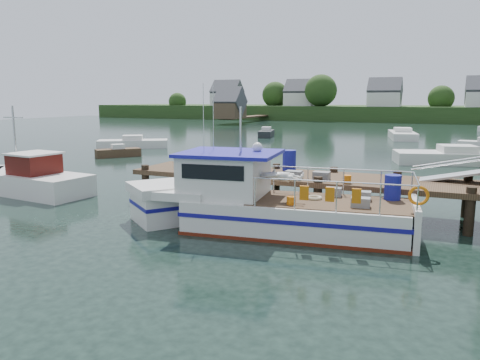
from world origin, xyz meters
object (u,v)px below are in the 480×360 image
at_px(dock, 456,161).
at_px(lobster_boat, 260,204).
at_px(moored_a, 133,143).
at_px(moored_e, 266,133).
at_px(moored_c, 457,157).
at_px(moored_d, 402,135).
at_px(work_boat, 24,179).
at_px(moored_rowboat, 118,152).

xyz_separation_m(dock, lobster_boat, (-5.97, -3.32, -1.35)).
bearing_deg(moored_a, dock, -45.07).
xyz_separation_m(moored_a, moored_e, (6.71, 16.44, 0.01)).
bearing_deg(moored_e, moored_c, -62.51).
bearing_deg(moored_c, dock, -97.13).
bearing_deg(moored_e, lobster_boat, -93.02).
xyz_separation_m(dock, moored_d, (-4.70, 36.73, -1.78)).
xyz_separation_m(work_boat, moored_e, (-0.99, 35.35, -0.22)).
height_order(dock, moored_d, dock).
relative_size(moored_rowboat, moored_d, 0.43).
bearing_deg(moored_a, moored_rowboat, -75.41).
relative_size(moored_rowboat, moored_c, 0.39).
relative_size(dock, moored_d, 2.17).
distance_m(work_boat, moored_rowboat, 13.88).
bearing_deg(moored_d, work_boat, -90.49).
relative_size(lobster_boat, moored_e, 2.35).
relative_size(moored_rowboat, moored_e, 0.75).
relative_size(moored_a, moored_d, 0.83).
distance_m(moored_c, moored_d, 20.26).
bearing_deg(moored_d, dock, -63.60).
bearing_deg(moored_a, moored_c, -11.77).
bearing_deg(work_boat, moored_d, 76.19).
relative_size(dock, moored_rowboat, 5.04).
height_order(moored_a, moored_e, moored_e).
distance_m(dock, lobster_boat, 6.96).
distance_m(dock, moored_d, 37.07).
height_order(work_boat, moored_rowboat, work_boat).
height_order(dock, moored_a, dock).
relative_size(lobster_boat, moored_a, 1.64).
xyz_separation_m(work_boat, moored_rowboat, (-4.75, 13.03, -0.29)).
bearing_deg(lobster_boat, work_boat, 166.74).
bearing_deg(moored_c, moored_d, 98.97).
bearing_deg(dock, lobster_boat, -150.95).
xyz_separation_m(dock, moored_e, (-19.45, 33.42, -1.81)).
relative_size(work_boat, moored_e, 1.76).
xyz_separation_m(moored_c, moored_d, (-5.13, 19.60, -0.01)).
height_order(moored_a, moored_c, moored_c).
height_order(work_boat, moored_e, work_boat).
bearing_deg(work_boat, moored_rowboat, 115.81).
bearing_deg(moored_c, moored_a, 174.61).
xyz_separation_m(work_boat, moored_c, (18.89, 19.05, -0.17)).
bearing_deg(dock, moored_c, 88.57).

